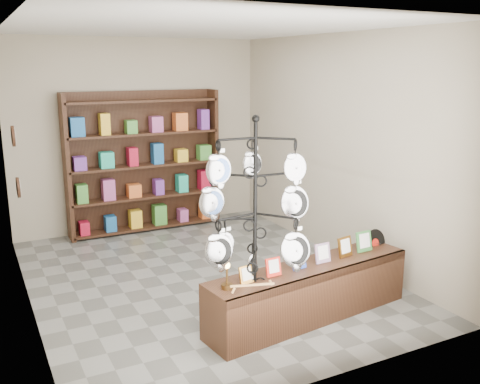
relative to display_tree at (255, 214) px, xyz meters
name	(u,v)px	position (x,y,z in m)	size (l,w,h in m)	color
ground	(203,278)	(0.14, 1.60, -1.25)	(5.00, 5.00, 0.00)	slate
room_envelope	(200,130)	(0.14, 1.60, 0.60)	(5.00, 5.00, 5.00)	#A99E88
display_tree	(255,214)	(0.00, 0.00, 0.00)	(1.18, 1.18, 2.16)	black
front_shelf	(310,292)	(0.71, 0.09, -0.96)	(2.41, 0.77, 0.84)	black
back_shelving	(144,166)	(0.14, 3.89, -0.22)	(2.42, 0.36, 2.20)	black
wall_clocks	(16,162)	(-1.83, 2.40, 0.25)	(0.03, 0.24, 0.84)	black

